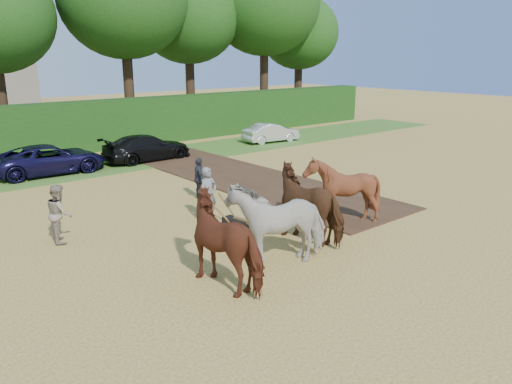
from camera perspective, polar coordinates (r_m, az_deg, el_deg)
ground at (r=18.05m, az=8.60°, el=-3.17°), size 120.00×120.00×0.00m
earth_strip at (r=23.93m, az=-1.58°, el=1.71°), size 4.50×17.00×0.05m
grass_verge at (r=28.91m, az=-12.63°, el=3.73°), size 50.00×5.00×0.03m
hedgerow at (r=32.68m, az=-16.50°, el=7.44°), size 46.00×1.60×3.00m
spectator_near at (r=16.74m, az=-21.55°, el=-2.28°), size 0.90×1.05×1.85m
spectator_far at (r=20.35m, az=-6.51°, el=1.54°), size 0.71×1.08×1.70m
plough_team at (r=15.08m, az=4.22°, el=-2.15°), size 7.81×6.15×2.35m
parked_cars at (r=26.65m, az=-21.97°, el=3.51°), size 30.19×2.98×1.46m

